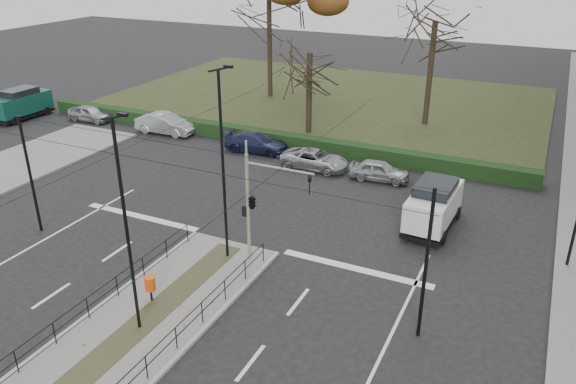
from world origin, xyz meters
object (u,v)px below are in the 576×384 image
Objects in this scene: streetlamp_median_near at (127,227)px; parked_car_first at (90,113)px; streetlamp_median_far at (223,165)px; bare_tree_near at (310,59)px; parked_car_second at (165,124)px; green_van at (22,103)px; litter_bin at (150,284)px; bare_tree_center at (435,29)px; parked_car_fourth at (315,159)px; parked_car_third at (257,143)px; parked_car_fifth at (379,171)px; white_van at (434,204)px; traffic_light at (254,200)px.

streetlamp_median_near is 2.25× the size of parked_car_first.
bare_tree_near is at bearing 102.20° from streetlamp_median_far.
green_van reaches higher than parked_car_second.
litter_bin is 3.88m from streetlamp_median_near.
parked_car_first is at bearing -164.47° from bare_tree_near.
litter_bin is 27.12m from parked_car_first.
bare_tree_near is at bearing -141.54° from bare_tree_center.
bare_tree_center is 1.32× the size of bare_tree_near.
bare_tree_center reaches higher than parked_car_second.
bare_tree_center is at bearing -61.12° from parked_car_second.
litter_bin is 0.10× the size of bare_tree_center.
parked_car_second is at bearing -153.96° from bare_tree_near.
parked_car_fourth is (12.95, -1.71, -0.15)m from parked_car_second.
parked_car_third reaches higher than parked_car_fifth.
streetlamp_median_near is at bearing -92.70° from streetlamp_median_far.
bare_tree_near is at bearing -77.62° from parked_car_first.
streetlamp_median_far reaches higher than white_van.
parked_car_second is (-12.76, 18.10, -0.17)m from litter_bin.
streetlamp_median_far is 1.11× the size of bare_tree_near.
bare_tree_near is at bearing 27.04° from parked_car_fourth.
streetlamp_median_far reaches higher than green_van.
streetlamp_median_near is 24.11m from parked_car_second.
parked_car_third is 1.03× the size of parked_car_fourth.
traffic_light is 12.18m from parked_car_fourth.
traffic_light is at bearing 64.21° from litter_bin.
streetlamp_median_far is at bearing -137.32° from white_van.
white_van is 18.82m from bare_tree_center.
parked_car_fifth is (-4.25, 4.76, -0.66)m from white_van.
parked_car_fifth is (0.03, -12.52, -6.76)m from bare_tree_center.
streetlamp_median_far reaches higher than streetlamp_median_near.
white_van is at bearing 52.79° from litter_bin.
streetlamp_median_far reaches higher than parked_car_fifth.
bare_tree_near is (-7.51, -5.97, -1.78)m from bare_tree_center.
parked_car_first is 15.59m from parked_car_third.
parked_car_first is at bearing 80.55° from parked_car_fifth.
parked_car_fourth is 4.31m from parked_car_fifth.
parked_car_third is 21.09m from green_van.
bare_tree_center is at bearing -44.21° from parked_car_third.
litter_bin is at bearing -115.79° from traffic_light.
streetlamp_median_far is at bearing -98.16° from bare_tree_center.
litter_bin is 0.23× the size of white_van.
parked_car_second is (-15.00, 13.46, -2.33)m from traffic_light.
parked_car_fourth is 25.90m from green_van.
white_van is at bearing -119.11° from parked_car_fourth.
litter_bin is at bearing -32.36° from green_van.
bare_tree_near reaches higher than parked_car_first.
parked_car_fourth is (-0.49, 17.96, -3.79)m from streetlamp_median_near.
parked_car_fifth is (3.54, 11.95, -3.99)m from streetlamp_median_far.
parked_car_third is at bearing -106.83° from bare_tree_near.
bare_tree_center is at bearing -69.65° from parked_car_first.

